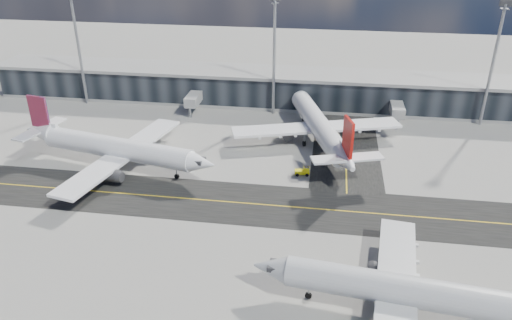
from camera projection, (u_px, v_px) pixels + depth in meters
The scene contains 9 objects.
ground at pixel (239, 215), 84.01m from camera, with size 300.00×300.00×0.00m, color gray.
taxiway_lanes at pixel (270, 186), 92.98m from camera, with size 180.00×63.00×0.03m.
terminal_concourse at pixel (277, 89), 130.74m from camera, with size 152.00×19.80×8.80m.
floodlight_masts at pixel (274, 52), 119.46m from camera, with size 102.50×0.70×28.90m.
airliner_af at pixel (115, 148), 97.98m from camera, with size 42.77×36.72×12.74m.
airliner_redtail at pixel (319, 126), 107.62m from camera, with size 37.30×43.26×13.09m.
airliner_near at pixel (410, 292), 61.40m from camera, with size 40.01×34.19×11.84m.
baggage_tug at pixel (303, 171), 96.44m from camera, with size 2.95×1.74×1.76m.
service_van at pixel (311, 122), 118.97m from camera, with size 2.80×6.07×1.69m, color white.
Camera 1 is at (13.35, -69.73, 45.96)m, focal length 35.00 mm.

